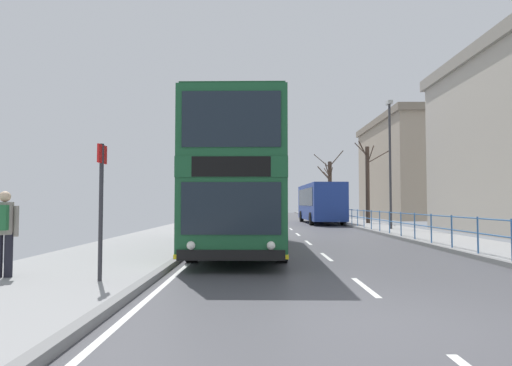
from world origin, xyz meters
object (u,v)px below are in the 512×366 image
Objects in this scene: street_lamp_far_side at (390,154)px; background_building_01 at (430,168)px; double_decker_bus_main at (242,182)px; pedestrian_with_backpack at (3,227)px; bare_tree_far_00 at (368,182)px; bus_stop_sign_near at (101,196)px; bare_tree_far_01 at (330,187)px; background_bus_far_lane at (320,202)px.

street_lamp_far_side is 24.79m from background_building_01.
background_building_01 reaches higher than double_decker_bus_main.
pedestrian_with_backpack is 28.05m from bare_tree_far_00.
bus_stop_sign_near is 38.81m from bare_tree_far_01.
background_building_01 is at bearing 58.50° from pedestrian_with_backpack.
background_building_01 is (21.90, 39.47, 3.69)m from bus_stop_sign_near.
pedestrian_with_backpack is at bearing 170.71° from bus_stop_sign_near.
background_building_01 reaches higher than pedestrian_with_backpack.
background_bus_far_lane is (5.63, 20.56, -0.63)m from double_decker_bus_main.
bare_tree_far_01 is at bearing 71.17° from pedestrian_with_backpack.
double_decker_bus_main is 8.04m from pedestrian_with_backpack.
street_lamp_far_side is 7.67m from bare_tree_far_00.
street_lamp_far_side is (8.35, 10.47, 2.18)m from double_decker_bus_main.
background_bus_far_lane is 1.62× the size of bare_tree_far_00.
bare_tree_far_00 is at bearing 85.84° from street_lamp_far_side.
bare_tree_far_01 is at bearing 90.86° from street_lamp_far_side.
street_lamp_far_side is at bearing -116.54° from background_building_01.
bus_stop_sign_near is at bearing -9.29° from pedestrian_with_backpack.
background_building_01 is at bearing 41.19° from background_bus_far_lane.
bare_tree_far_01 is 11.77m from background_building_01.
pedestrian_with_backpack is 0.10× the size of background_building_01.
bus_stop_sign_near is at bearing -119.02° from background_building_01.
background_bus_far_lane reaches higher than pedestrian_with_backpack.
background_building_01 is at bearing 10.72° from bare_tree_far_01.
pedestrian_with_backpack is (-4.56, -6.51, -1.20)m from double_decker_bus_main.
bare_tree_far_01 is (-0.30, 20.01, -1.21)m from street_lamp_far_side.
bare_tree_far_01 is (2.42, 9.91, 1.60)m from background_bus_far_lane.
double_decker_bus_main is at bearing -105.32° from background_bus_far_lane.
double_decker_bus_main reaches higher than pedestrian_with_backpack.
bare_tree_far_01 reaches higher than double_decker_bus_main.
street_lamp_far_side is 20.04m from bare_tree_far_01.
background_bus_far_lane reaches higher than bus_stop_sign_near.
double_decker_bus_main is at bearing -128.57° from street_lamp_far_side.
background_building_01 is (13.79, 12.06, 3.73)m from background_bus_far_lane.
pedestrian_with_backpack is 0.28× the size of bare_tree_far_00.
pedestrian_with_backpack is (-10.19, -27.07, -0.57)m from background_bus_far_lane.
background_bus_far_lane is 28.93m from pedestrian_with_backpack.
background_bus_far_lane is at bearing 69.37° from pedestrian_with_backpack.
bare_tree_far_00 is at bearing 61.24° from pedestrian_with_backpack.
street_lamp_far_side is (12.91, 16.97, 3.38)m from pedestrian_with_backpack.
background_bus_far_lane is at bearing 142.03° from bare_tree_far_00.
double_decker_bus_main is 1.08× the size of background_bus_far_lane.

